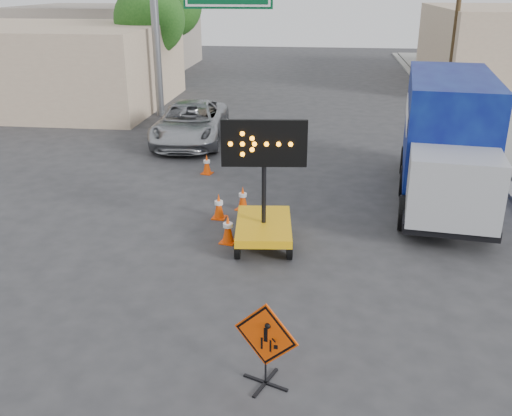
% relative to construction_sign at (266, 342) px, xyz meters
% --- Properties ---
extents(ground, '(100.00, 100.00, 0.00)m').
position_rel_construction_sign_xyz_m(ground, '(-0.68, 1.02, -0.79)').
color(ground, '#2D2D30').
rests_on(ground, ground).
extents(curb_right, '(0.40, 60.00, 0.12)m').
position_rel_construction_sign_xyz_m(curb_right, '(6.52, 16.02, -0.73)').
color(curb_right, gray).
rests_on(curb_right, ground).
extents(storefront_left_near, '(14.00, 10.00, 4.00)m').
position_rel_construction_sign_xyz_m(storefront_left_near, '(-14.68, 21.02, 1.21)').
color(storefront_left_near, '#C2AA8C').
rests_on(storefront_left_near, ground).
extents(storefront_left_far, '(12.00, 10.00, 4.40)m').
position_rel_construction_sign_xyz_m(storefront_left_far, '(-15.68, 35.02, 1.41)').
color(storefront_left_far, gray).
rests_on(storefront_left_far, ground).
extents(highway_gantry, '(6.18, 0.38, 6.90)m').
position_rel_construction_sign_xyz_m(highway_gantry, '(-5.12, 18.98, 4.28)').
color(highway_gantry, slate).
rests_on(highway_gantry, ground).
extents(utility_pole_far, '(1.80, 0.26, 9.00)m').
position_rel_construction_sign_xyz_m(utility_pole_far, '(7.32, 25.02, 3.89)').
color(utility_pole_far, '#40311B').
rests_on(utility_pole_far, ground).
extents(tree_left_near, '(3.71, 3.71, 6.03)m').
position_rel_construction_sign_xyz_m(tree_left_near, '(-8.68, 23.02, 3.37)').
color(tree_left_near, '#40311B').
rests_on(tree_left_near, ground).
extents(tree_left_far, '(4.10, 4.10, 6.66)m').
position_rel_construction_sign_xyz_m(tree_left_far, '(-9.68, 31.02, 3.81)').
color(tree_left_far, '#40311B').
rests_on(tree_left_far, ground).
extents(construction_sign, '(1.05, 0.76, 1.49)m').
position_rel_construction_sign_xyz_m(construction_sign, '(0.00, 0.00, 0.00)').
color(construction_sign, black).
rests_on(construction_sign, ground).
extents(arrow_board, '(1.98, 2.33, 3.13)m').
position_rel_construction_sign_xyz_m(arrow_board, '(-0.62, 5.20, -0.09)').
color(arrow_board, '#E4A30C').
rests_on(arrow_board, ground).
extents(pickup_truck, '(2.98, 5.79, 1.56)m').
position_rel_construction_sign_xyz_m(pickup_truck, '(-4.62, 14.49, -0.01)').
color(pickup_truck, '#A2A4A9').
rests_on(pickup_truck, ground).
extents(box_truck, '(3.07, 7.72, 3.56)m').
position_rel_construction_sign_xyz_m(box_truck, '(4.22, 9.00, 0.82)').
color(box_truck, black).
rests_on(box_truck, ground).
extents(cone_a, '(0.44, 0.44, 0.74)m').
position_rel_construction_sign_xyz_m(cone_a, '(-1.50, 5.20, -0.42)').
color(cone_a, '#F64705').
rests_on(cone_a, ground).
extents(cone_b, '(0.39, 0.39, 0.71)m').
position_rel_construction_sign_xyz_m(cone_b, '(-2.02, 6.72, -0.43)').
color(cone_b, '#F64705').
rests_on(cone_b, ground).
extents(cone_c, '(0.46, 0.46, 0.70)m').
position_rel_construction_sign_xyz_m(cone_c, '(-1.46, 7.42, -0.44)').
color(cone_c, '#F64705').
rests_on(cone_c, ground).
extents(cone_d, '(0.41, 0.41, 0.67)m').
position_rel_construction_sign_xyz_m(cone_d, '(-3.14, 10.50, -0.45)').
color(cone_d, '#F64705').
rests_on(cone_d, ground).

